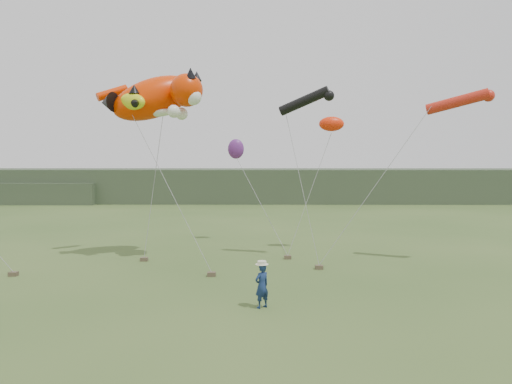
% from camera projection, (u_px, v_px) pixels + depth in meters
% --- Properties ---
extents(ground, '(120.00, 120.00, 0.00)m').
position_uv_depth(ground, '(218.00, 300.00, 18.50)').
color(ground, '#385123').
rests_on(ground, ground).
extents(headland, '(90.00, 13.00, 4.00)m').
position_uv_depth(headland, '(223.00, 186.00, 62.99)').
color(headland, '#2D3D28').
rests_on(headland, ground).
extents(festival_attendant, '(0.68, 0.66, 1.58)m').
position_uv_depth(festival_attendant, '(262.00, 286.00, 17.42)').
color(festival_attendant, navy).
rests_on(festival_attendant, ground).
extents(sandbag_anchors, '(14.19, 4.21, 0.19)m').
position_uv_depth(sandbag_anchors, '(198.00, 266.00, 23.93)').
color(sandbag_anchors, brown).
rests_on(sandbag_anchors, ground).
extents(cat_kite, '(5.96, 3.58, 3.44)m').
position_uv_depth(cat_kite, '(161.00, 97.00, 25.94)').
color(cat_kite, red).
rests_on(cat_kite, ground).
extents(fish_kite, '(2.84, 1.86, 1.36)m').
position_uv_depth(fish_kite, '(123.00, 101.00, 25.28)').
color(fish_kite, '#CED916').
rests_on(fish_kite, ground).
extents(tube_kites, '(10.44, 2.79, 1.52)m').
position_uv_depth(tube_kites, '(393.00, 100.00, 25.11)').
color(tube_kites, black).
rests_on(tube_kites, ground).
extents(misc_kites, '(6.78, 4.07, 2.37)m').
position_uv_depth(misc_kites, '(283.00, 136.00, 29.69)').
color(misc_kites, '#F42B09').
rests_on(misc_kites, ground).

